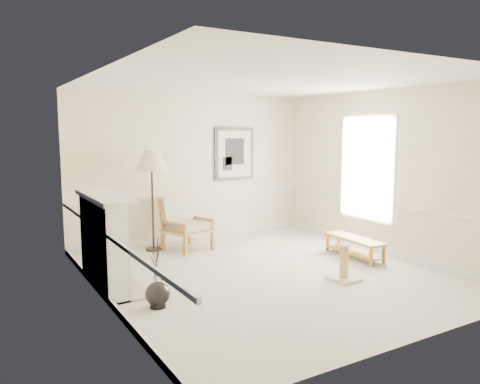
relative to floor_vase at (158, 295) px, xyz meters
name	(u,v)px	position (x,y,z in m)	size (l,w,h in m)	color
ground	(268,273)	(1.98, 0.49, -0.17)	(5.50, 5.50, 0.00)	silver
room	(274,151)	(2.12, 0.56, 1.70)	(5.04, 5.54, 2.92)	beige
fireplace	(104,243)	(-0.36, 1.09, 0.48)	(0.64, 1.64, 1.31)	white
floor_vase	(158,295)	(0.00, 0.00, 0.00)	(0.31, 0.31, 0.90)	black
armchair	(184,221)	(1.46, 2.51, 0.36)	(0.91, 0.95, 0.98)	#AE7E38
floor_lamp	(152,163)	(0.95, 2.72, 1.43)	(0.69, 0.69, 1.83)	black
bench	(354,244)	(3.76, 0.48, 0.07)	(0.42, 1.23, 0.35)	#AE7E38
scratching_post	(344,269)	(2.71, -0.39, 0.01)	(0.39, 0.39, 0.54)	beige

